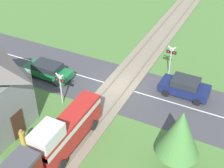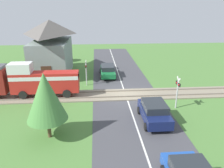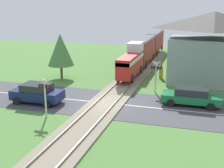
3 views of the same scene
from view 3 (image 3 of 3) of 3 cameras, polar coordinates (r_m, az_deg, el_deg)
ground_plane at (r=24.28m, az=-0.93°, el=-3.55°), size 60.00×60.00×0.00m
road_surface at (r=24.27m, az=-0.93°, el=-3.53°), size 48.00×6.40×0.02m
track_bed at (r=24.25m, az=-0.93°, el=-3.40°), size 2.80×48.00×0.24m
train at (r=38.44m, az=6.19°, el=6.45°), size 1.58×21.62×3.18m
car_near_crossing at (r=24.85m, az=-13.53°, el=-1.59°), size 3.94×1.96×1.54m
car_far_side at (r=24.37m, az=14.32°, el=-2.15°), size 4.42×1.86×1.39m
crossing_signal_west_approach at (r=21.49m, az=-12.16°, el=-1.40°), size 0.90×0.18×2.80m
crossing_signal_east_approach at (r=26.75m, az=8.04°, el=2.16°), size 0.90×0.18×2.80m
station_building at (r=30.46m, az=17.81°, el=6.07°), size 8.30×4.56×6.73m
pedestrian_by_station at (r=31.88m, az=8.95°, el=2.24°), size 0.38×0.38×1.52m
tree_roadside_hedge at (r=31.51m, az=-9.39°, el=6.21°), size 2.62×2.62×4.50m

